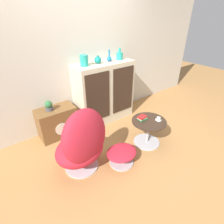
{
  "coord_description": "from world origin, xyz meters",
  "views": [
    {
      "loc": [
        -1.42,
        -1.47,
        1.95
      ],
      "look_at": [
        0.04,
        0.47,
        0.55
      ],
      "focal_mm": 28.0,
      "sensor_mm": 36.0,
      "label": 1
    }
  ],
  "objects_px": {
    "vase_leftmost": "(84,60)",
    "vase_inner_right": "(109,58)",
    "potted_plant": "(49,106)",
    "teacup": "(158,119)",
    "book_stack": "(142,118)",
    "vase_inner_left": "(98,60)",
    "ottoman": "(122,154)",
    "tv_console": "(57,122)",
    "vase_rightmost": "(120,56)",
    "coffee_table": "(148,130)",
    "sideboard": "(104,93)",
    "egg_chair": "(83,143)"
  },
  "relations": [
    {
      "from": "egg_chair",
      "to": "ottoman",
      "type": "xyz_separation_m",
      "value": [
        0.48,
        -0.23,
        -0.29
      ]
    },
    {
      "from": "egg_chair",
      "to": "potted_plant",
      "type": "bearing_deg",
      "value": 94.29
    },
    {
      "from": "potted_plant",
      "to": "teacup",
      "type": "distance_m",
      "value": 1.79
    },
    {
      "from": "vase_inner_right",
      "to": "potted_plant",
      "type": "distance_m",
      "value": 1.35
    },
    {
      "from": "ottoman",
      "to": "vase_inner_left",
      "type": "relative_size",
      "value": 3.37
    },
    {
      "from": "sideboard",
      "to": "potted_plant",
      "type": "relative_size",
      "value": 6.69
    },
    {
      "from": "sideboard",
      "to": "ottoman",
      "type": "bearing_deg",
      "value": -113.83
    },
    {
      "from": "ottoman",
      "to": "book_stack",
      "type": "bearing_deg",
      "value": 18.23
    },
    {
      "from": "potted_plant",
      "to": "teacup",
      "type": "relative_size",
      "value": 1.78
    },
    {
      "from": "coffee_table",
      "to": "vase_inner_left",
      "type": "height_order",
      "value": "vase_inner_left"
    },
    {
      "from": "ottoman",
      "to": "coffee_table",
      "type": "height_order",
      "value": "coffee_table"
    },
    {
      "from": "tv_console",
      "to": "book_stack",
      "type": "height_order",
      "value": "tv_console"
    },
    {
      "from": "vase_rightmost",
      "to": "potted_plant",
      "type": "bearing_deg",
      "value": 178.46
    },
    {
      "from": "vase_inner_left",
      "to": "potted_plant",
      "type": "height_order",
      "value": "vase_inner_left"
    },
    {
      "from": "vase_rightmost",
      "to": "coffee_table",
      "type": "bearing_deg",
      "value": -102.83
    },
    {
      "from": "vase_rightmost",
      "to": "book_stack",
      "type": "bearing_deg",
      "value": -107.32
    },
    {
      "from": "vase_inner_right",
      "to": "vase_leftmost",
      "type": "bearing_deg",
      "value": 180.0
    },
    {
      "from": "tv_console",
      "to": "teacup",
      "type": "distance_m",
      "value": 1.73
    },
    {
      "from": "potted_plant",
      "to": "coffee_table",
      "type": "bearing_deg",
      "value": -43.16
    },
    {
      "from": "vase_leftmost",
      "to": "potted_plant",
      "type": "height_order",
      "value": "vase_leftmost"
    },
    {
      "from": "sideboard",
      "to": "vase_rightmost",
      "type": "distance_m",
      "value": 0.75
    },
    {
      "from": "tv_console",
      "to": "ottoman",
      "type": "relative_size",
      "value": 1.41
    },
    {
      "from": "tv_console",
      "to": "vase_rightmost",
      "type": "distance_m",
      "value": 1.67
    },
    {
      "from": "vase_leftmost",
      "to": "teacup",
      "type": "bearing_deg",
      "value": -61.11
    },
    {
      "from": "vase_rightmost",
      "to": "book_stack",
      "type": "height_order",
      "value": "vase_rightmost"
    },
    {
      "from": "sideboard",
      "to": "tv_console",
      "type": "relative_size",
      "value": 1.81
    },
    {
      "from": "vase_rightmost",
      "to": "potted_plant",
      "type": "xyz_separation_m",
      "value": [
        -1.44,
        0.04,
        -0.62
      ]
    },
    {
      "from": "ottoman",
      "to": "vase_inner_right",
      "type": "height_order",
      "value": "vase_inner_right"
    },
    {
      "from": "coffee_table",
      "to": "teacup",
      "type": "distance_m",
      "value": 0.25
    },
    {
      "from": "book_stack",
      "to": "vase_inner_right",
      "type": "bearing_deg",
      "value": 85.98
    },
    {
      "from": "ottoman",
      "to": "teacup",
      "type": "relative_size",
      "value": 4.68
    },
    {
      "from": "ottoman",
      "to": "vase_inner_right",
      "type": "bearing_deg",
      "value": 61.22
    },
    {
      "from": "sideboard",
      "to": "vase_inner_right",
      "type": "bearing_deg",
      "value": 1.72
    },
    {
      "from": "sideboard",
      "to": "vase_rightmost",
      "type": "bearing_deg",
      "value": 0.6
    },
    {
      "from": "egg_chair",
      "to": "coffee_table",
      "type": "height_order",
      "value": "egg_chair"
    },
    {
      "from": "ottoman",
      "to": "vase_rightmost",
      "type": "bearing_deg",
      "value": 53.06
    },
    {
      "from": "teacup",
      "to": "book_stack",
      "type": "relative_size",
      "value": 0.62
    },
    {
      "from": "potted_plant",
      "to": "teacup",
      "type": "xyz_separation_m",
      "value": [
        1.33,
        -1.19,
        -0.16
      ]
    },
    {
      "from": "potted_plant",
      "to": "vase_inner_right",
      "type": "bearing_deg",
      "value": -1.85
    },
    {
      "from": "vase_leftmost",
      "to": "vase_inner_right",
      "type": "bearing_deg",
      "value": 0.0
    },
    {
      "from": "tv_console",
      "to": "book_stack",
      "type": "xyz_separation_m",
      "value": [
        1.05,
        -1.03,
        0.2
      ]
    },
    {
      "from": "vase_rightmost",
      "to": "teacup",
      "type": "height_order",
      "value": "vase_rightmost"
    },
    {
      "from": "vase_inner_left",
      "to": "potted_plant",
      "type": "relative_size",
      "value": 0.78
    },
    {
      "from": "egg_chair",
      "to": "vase_rightmost",
      "type": "height_order",
      "value": "vase_rightmost"
    },
    {
      "from": "tv_console",
      "to": "ottoman",
      "type": "bearing_deg",
      "value": -68.85
    },
    {
      "from": "coffee_table",
      "to": "vase_leftmost",
      "type": "relative_size",
      "value": 3.03
    },
    {
      "from": "coffee_table",
      "to": "book_stack",
      "type": "height_order",
      "value": "book_stack"
    },
    {
      "from": "coffee_table",
      "to": "teacup",
      "type": "relative_size",
      "value": 5.67
    },
    {
      "from": "ottoman",
      "to": "vase_inner_left",
      "type": "xyz_separation_m",
      "value": [
        0.4,
        1.18,
        1.06
      ]
    },
    {
      "from": "egg_chair",
      "to": "book_stack",
      "type": "xyz_separation_m",
      "value": [
        1.06,
        -0.04,
        0.01
      ]
    }
  ]
}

